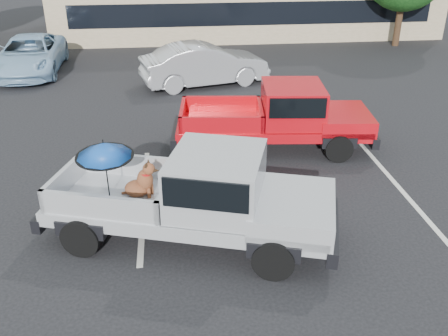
{
  "coord_description": "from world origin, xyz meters",
  "views": [
    {
      "loc": [
        -2.27,
        -7.94,
        5.73
      ],
      "look_at": [
        -1.3,
        0.81,
        1.3
      ],
      "focal_mm": 40.0,
      "sensor_mm": 36.0,
      "label": 1
    }
  ],
  "objects_px": {
    "silver_pickup": "(204,193)",
    "blue_suv": "(30,55)",
    "red_pickup": "(286,114)",
    "silver_sedan": "(205,64)"
  },
  "relations": [
    {
      "from": "silver_pickup",
      "to": "blue_suv",
      "type": "bearing_deg",
      "value": 133.19
    },
    {
      "from": "silver_sedan",
      "to": "blue_suv",
      "type": "height_order",
      "value": "silver_sedan"
    },
    {
      "from": "silver_pickup",
      "to": "red_pickup",
      "type": "distance_m",
      "value": 4.87
    },
    {
      "from": "silver_sedan",
      "to": "blue_suv",
      "type": "distance_m",
      "value": 7.38
    },
    {
      "from": "red_pickup",
      "to": "blue_suv",
      "type": "bearing_deg",
      "value": 141.36
    },
    {
      "from": "silver_pickup",
      "to": "silver_sedan",
      "type": "relative_size",
      "value": 1.27
    },
    {
      "from": "silver_pickup",
      "to": "blue_suv",
      "type": "height_order",
      "value": "silver_pickup"
    },
    {
      "from": "silver_pickup",
      "to": "blue_suv",
      "type": "xyz_separation_m",
      "value": [
        -6.18,
        12.69,
        -0.33
      ]
    },
    {
      "from": "blue_suv",
      "to": "silver_sedan",
      "type": "bearing_deg",
      "value": -21.28
    },
    {
      "from": "silver_pickup",
      "to": "red_pickup",
      "type": "relative_size",
      "value": 1.08
    }
  ]
}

